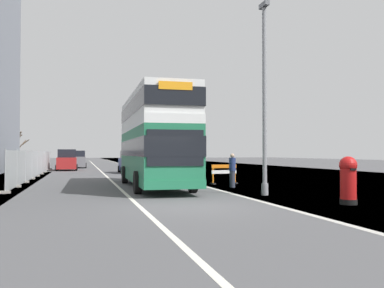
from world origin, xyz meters
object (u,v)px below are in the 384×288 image
Objects in this scene: lamppost_foreground at (265,104)px; car_receding_far at (78,160)px; double_decker_bus at (154,139)px; red_pillar_postbox at (348,178)px; car_oncoming_near at (131,162)px; car_receding_mid at (67,161)px; roadworks_barrier at (224,172)px; pedestrian_at_kerb at (232,170)px.

lamppost_foreground is 36.19m from car_receding_far.
car_receding_far is (-4.06, 29.84, -1.56)m from double_decker_bus.
car_oncoming_near is (-4.69, 24.80, 0.02)m from red_pillar_postbox.
lamppost_foreground is at bearing -81.34° from car_oncoming_near.
lamppost_foreground reaches higher than red_pillar_postbox.
double_decker_bus is 1.39× the size of lamppost_foreground.
lamppost_foreground is at bearing -54.49° from double_decker_bus.
car_receding_mid is at bearing 107.98° from red_pillar_postbox.
double_decker_bus is 4.75m from roadworks_barrier.
double_decker_bus is 2.72× the size of car_receding_far.
lamppost_foreground is 2.06× the size of car_receding_mid.
red_pillar_postbox is 0.42× the size of car_receding_mid.
car_receding_far reaches higher than car_oncoming_near.
pedestrian_at_kerb is at bearing -18.00° from double_decker_bus.
double_decker_bus is 6.72m from lamppost_foreground.
red_pillar_postbox is 25.24m from car_oncoming_near.
pedestrian_at_kerb is at bearing 89.01° from lamppost_foreground.
pedestrian_at_kerb reaches higher than red_pillar_postbox.
lamppost_foreground reaches higher than car_receding_far.
car_receding_far reaches higher than pedestrian_at_kerb.
pedestrian_at_kerb is (0.07, 4.10, -2.98)m from lamppost_foreground.
car_receding_mid is at bearing 113.12° from roadworks_barrier.
car_oncoming_near is 2.38× the size of pedestrian_at_kerb.
car_receding_far reaches higher than roadworks_barrier.
lamppost_foreground is 4.92× the size of red_pillar_postbox.
lamppost_foreground reaches higher than car_receding_mid.
red_pillar_postbox is 33.51m from car_receding_mid.
double_decker_bus is at bearing 162.00° from pedestrian_at_kerb.
car_oncoming_near is 1.05× the size of car_receding_mid.
double_decker_bus is 23.47m from car_receding_mid.
car_oncoming_near is at bearing 103.92° from roadworks_barrier.
double_decker_bus is 6.89× the size of roadworks_barrier.
double_decker_bus is at bearing 125.51° from lamppost_foreground.
double_decker_bus is 6.49× the size of pedestrian_at_kerb.
car_receding_mid reaches higher than pedestrian_at_kerb.
double_decker_bus is 4.41m from pedestrian_at_kerb.
car_oncoming_near is 14.79m from car_receding_far.
roadworks_barrier is at bearing -73.88° from car_receding_far.
car_receding_mid is 2.27× the size of pedestrian_at_kerb.
lamppost_foreground is 1.96× the size of car_oncoming_near.
car_oncoming_near reaches higher than pedestrian_at_kerb.
car_receding_mid is 0.95× the size of car_receding_far.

